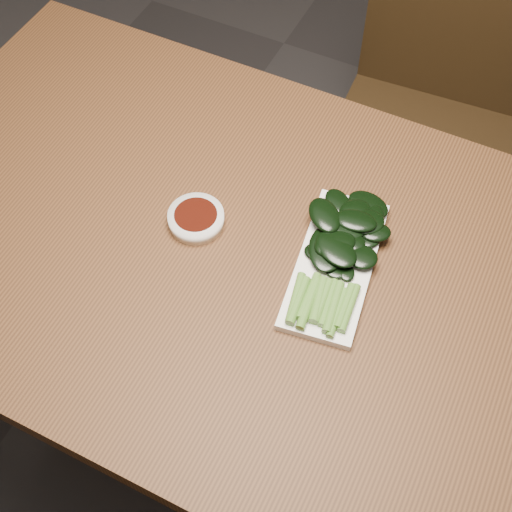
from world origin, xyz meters
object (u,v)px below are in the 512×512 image
Objects in this scene: serving_plate at (335,265)px; gai_lan at (340,246)px; chair_far at (430,112)px; sauce_bowl at (196,219)px; table at (263,282)px.

gai_lan is (-0.00, 0.02, 0.02)m from serving_plate.
chair_far reaches higher than serving_plate.
sauce_bowl is 0.24m from gai_lan.
sauce_bowl is at bearing -174.99° from serving_plate.
chair_far reaches higher than gai_lan.
gai_lan is at bearing 96.33° from serving_plate.
sauce_bowl is 0.32× the size of serving_plate.
table is 0.14m from serving_plate.
gai_lan reaches higher than table.
chair_far reaches higher than sauce_bowl.
gai_lan reaches higher than serving_plate.
serving_plate is 0.99× the size of gai_lan.
gai_lan is at bearing -93.13° from chair_far.
table is 1.57× the size of chair_far.
chair_far is at bearing 90.69° from gai_lan.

